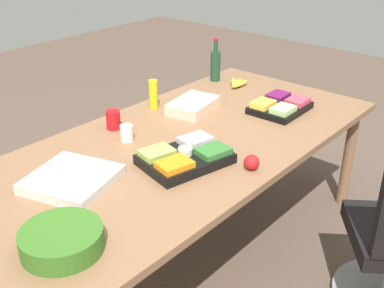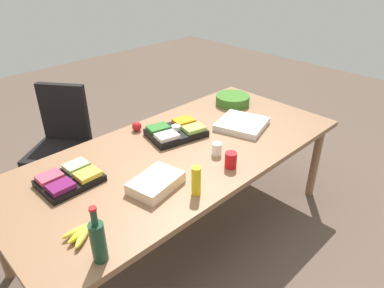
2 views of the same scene
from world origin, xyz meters
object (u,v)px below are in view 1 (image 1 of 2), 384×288
object	(u,v)px
banana_bunch	(237,83)
veggie_tray	(185,157)
fruit_platter	(280,106)
salad_bowl	(62,240)
mustard_bottle	(153,95)
red_solo_cup	(113,120)
sheet_cake	(193,106)
paper_cup	(127,133)
wine_bottle	(215,65)
pizza_box	(72,179)
conference_table	(177,153)
apple_red	(252,162)

from	to	relation	value
banana_bunch	veggie_tray	size ratio (longest dim) A/B	0.37
fruit_platter	salad_bowl	world-z (taller)	salad_bowl
veggie_tray	fruit_platter	bearing A→B (deg)	0.31
mustard_bottle	red_solo_cup	distance (m)	0.37
fruit_platter	veggie_tray	xyz separation A→B (m)	(-0.90, -0.00, 0.00)
banana_bunch	sheet_cake	bearing A→B (deg)	-173.72
fruit_platter	paper_cup	size ratio (longest dim) A/B	4.07
mustard_bottle	veggie_tray	size ratio (longest dim) A/B	0.39
veggie_tray	wine_bottle	world-z (taller)	wine_bottle
red_solo_cup	wine_bottle	world-z (taller)	wine_bottle
fruit_platter	banana_bunch	xyz separation A→B (m)	(0.19, 0.47, -0.01)
pizza_box	mustard_bottle	world-z (taller)	mustard_bottle
fruit_platter	mustard_bottle	size ratio (longest dim) A/B	1.97
conference_table	pizza_box	size ratio (longest dim) A/B	7.10
pizza_box	wine_bottle	world-z (taller)	wine_bottle
sheet_cake	banana_bunch	xyz separation A→B (m)	(0.54, 0.06, -0.01)
conference_table	mustard_bottle	xyz separation A→B (m)	(0.28, 0.45, 0.15)
pizza_box	sheet_cake	xyz separation A→B (m)	(1.03, 0.15, 0.01)
paper_cup	wine_bottle	bearing A→B (deg)	13.35
wine_bottle	salad_bowl	bearing A→B (deg)	-157.79
conference_table	apple_red	distance (m)	0.47
salad_bowl	pizza_box	bearing A→B (deg)	49.31
fruit_platter	veggie_tray	size ratio (longest dim) A/B	0.77
pizza_box	fruit_platter	bearing A→B (deg)	-28.04
red_solo_cup	veggie_tray	xyz separation A→B (m)	(-0.04, -0.59, -0.02)
salad_bowl	paper_cup	distance (m)	0.93
mustard_bottle	banana_bunch	xyz separation A→B (m)	(0.67, -0.16, -0.07)
banana_bunch	veggie_tray	xyz separation A→B (m)	(-1.09, -0.47, 0.01)
apple_red	wine_bottle	world-z (taller)	wine_bottle
sheet_cake	pizza_box	bearing A→B (deg)	-171.53
apple_red	paper_cup	xyz separation A→B (m)	(-0.18, 0.69, 0.01)
wine_bottle	red_solo_cup	bearing A→B (deg)	-175.22
sheet_cake	banana_bunch	bearing A→B (deg)	6.28
red_solo_cup	wine_bottle	xyz separation A→B (m)	(1.05, 0.09, 0.06)
apple_red	paper_cup	bearing A→B (deg)	104.67
paper_cup	apple_red	bearing A→B (deg)	-75.33
apple_red	fruit_platter	world-z (taller)	apple_red
mustard_bottle	fruit_platter	bearing A→B (deg)	-52.12
banana_bunch	veggie_tray	world-z (taller)	veggie_tray
conference_table	banana_bunch	distance (m)	1.00
wine_bottle	sheet_cake	bearing A→B (deg)	-154.74
pizza_box	paper_cup	size ratio (longest dim) A/B	4.00
mustard_bottle	banana_bunch	size ratio (longest dim) A/B	1.06
mustard_bottle	banana_bunch	distance (m)	0.70
veggie_tray	salad_bowl	size ratio (longest dim) A/B	1.54
apple_red	wine_bottle	bearing A→B (deg)	45.98
apple_red	mustard_bottle	world-z (taller)	mustard_bottle
mustard_bottle	paper_cup	size ratio (longest dim) A/B	2.06
mustard_bottle	veggie_tray	bearing A→B (deg)	-123.11
mustard_bottle	salad_bowl	distance (m)	1.41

